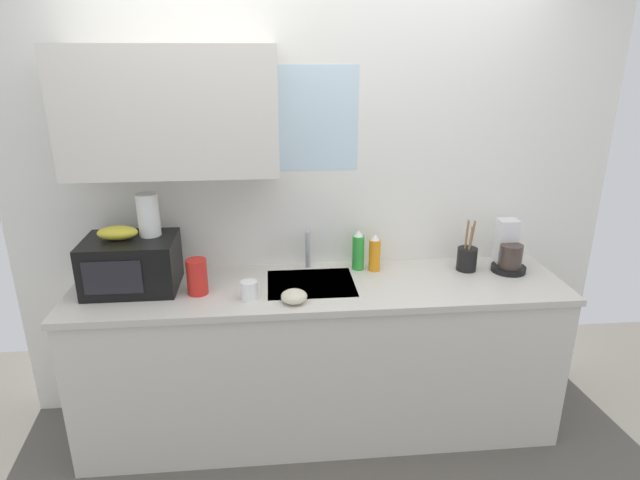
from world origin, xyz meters
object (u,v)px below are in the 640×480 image
(microwave, at_px, (131,264))
(coffee_maker, at_px, (508,252))
(dish_soap_bottle_green, at_px, (358,251))
(banana_bunch, at_px, (117,233))
(utensil_crock, at_px, (467,258))
(paper_towel_roll, at_px, (148,215))
(cereal_canister, at_px, (197,277))
(dish_soap_bottle_orange, at_px, (375,253))
(small_bowl, at_px, (294,296))
(mug_white, at_px, (249,290))

(microwave, relative_size, coffee_maker, 1.64)
(microwave, bearing_deg, dish_soap_bottle_green, 6.84)
(banana_bunch, height_order, utensil_crock, banana_bunch)
(paper_towel_roll, bearing_deg, microwave, -152.83)
(coffee_maker, bearing_deg, cereal_canister, -174.67)
(banana_bunch, xyz_separation_m, dish_soap_bottle_orange, (1.34, 0.11, -0.20))
(dish_soap_bottle_green, relative_size, small_bowl, 1.78)
(coffee_maker, bearing_deg, small_bowl, -165.76)
(banana_bunch, bearing_deg, paper_towel_roll, 18.43)
(mug_white, bearing_deg, microwave, 162.63)
(microwave, relative_size, cereal_canister, 2.50)
(dish_soap_bottle_orange, distance_m, small_bowl, 0.60)
(banana_bunch, xyz_separation_m, paper_towel_roll, (0.15, 0.05, 0.08))
(microwave, xyz_separation_m, coffee_maker, (2.04, 0.06, -0.03))
(banana_bunch, distance_m, dish_soap_bottle_green, 1.28)
(cereal_canister, height_order, mug_white, cereal_canister)
(banana_bunch, distance_m, paper_towel_roll, 0.18)
(coffee_maker, height_order, dish_soap_bottle_orange, coffee_maker)
(coffee_maker, distance_m, mug_white, 1.46)
(microwave, xyz_separation_m, mug_white, (0.60, -0.19, -0.09))
(coffee_maker, xyz_separation_m, cereal_canister, (-1.70, -0.16, -0.01))
(cereal_canister, xyz_separation_m, utensil_crock, (1.47, 0.17, -0.02))
(banana_bunch, bearing_deg, microwave, -1.80)
(dish_soap_bottle_orange, bearing_deg, small_bowl, -142.12)
(dish_soap_bottle_green, distance_m, mug_white, 0.69)
(microwave, bearing_deg, dish_soap_bottle_orange, 5.13)
(mug_white, relative_size, small_bowl, 0.73)
(cereal_canister, bearing_deg, dish_soap_bottle_orange, 12.71)
(cereal_canister, height_order, utensil_crock, utensil_crock)
(coffee_maker, distance_m, cereal_canister, 1.70)
(dish_soap_bottle_green, distance_m, utensil_crock, 0.61)
(banana_bunch, xyz_separation_m, cereal_canister, (0.39, -0.10, -0.21))
(banana_bunch, bearing_deg, small_bowl, -16.00)
(dish_soap_bottle_orange, xyz_separation_m, small_bowl, (-0.47, -0.36, -0.07))
(cereal_canister, distance_m, utensil_crock, 1.48)
(paper_towel_roll, xyz_separation_m, dish_soap_bottle_orange, (1.19, 0.06, -0.28))
(paper_towel_roll, height_order, small_bowl, paper_towel_roll)
(mug_white, height_order, small_bowl, mug_white)
(banana_bunch, distance_m, dish_soap_bottle_orange, 1.36)
(microwave, height_order, paper_towel_roll, paper_towel_roll)
(coffee_maker, relative_size, cereal_canister, 1.52)
(coffee_maker, height_order, dish_soap_bottle_green, coffee_maker)
(banana_bunch, xyz_separation_m, mug_white, (0.65, -0.19, -0.26))
(dish_soap_bottle_green, distance_m, dish_soap_bottle_orange, 0.09)
(banana_bunch, relative_size, dish_soap_bottle_green, 0.87)
(dish_soap_bottle_orange, bearing_deg, banana_bunch, -175.12)
(dish_soap_bottle_green, relative_size, cereal_canister, 1.25)
(banana_bunch, height_order, small_bowl, banana_bunch)
(paper_towel_roll, relative_size, cereal_canister, 1.19)
(small_bowl, bearing_deg, microwave, 163.19)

